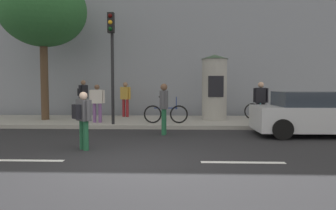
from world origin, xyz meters
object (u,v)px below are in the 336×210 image
Objects in this scene: bicycle_leaning at (166,114)px; street_tree at (43,10)px; pedestrian_tallest at (164,105)px; pedestrian_in_red_top at (97,100)px; pedestrian_in_light_jacket at (261,100)px; parked_car_dark at (319,114)px; traffic_light at (112,50)px; pedestrian_in_dark_shirt at (83,95)px; pedestrian_with_backpack at (83,116)px; pedestrian_near_pole at (125,97)px; bicycle_upright at (264,111)px; poster_column at (214,87)px.

street_tree is at bearing 168.19° from bicycle_leaning.
pedestrian_in_red_top is (-2.83, 2.12, 0.06)m from pedestrian_tallest.
pedestrian_in_light_jacket is 0.38× the size of parked_car_dark.
traffic_light is 6.08m from pedestrian_in_light_jacket.
pedestrian_with_backpack is at bearing -72.66° from pedestrian_in_dark_shirt.
street_tree is 5.24m from pedestrian_near_pole.
bicycle_upright is (4.33, 1.68, 0.00)m from bicycle_leaning.
pedestrian_in_dark_shirt reaches higher than pedestrian_with_backpack.
pedestrian_in_light_jacket is at bearing -24.75° from pedestrian_near_pole.
poster_column is at bearing 25.25° from traffic_light.
street_tree is 4.26m from pedestrian_in_dark_shirt.
street_tree reaches higher than pedestrian_in_red_top.
pedestrian_in_dark_shirt is at bearing 159.46° from pedestrian_in_light_jacket.
pedestrian_in_red_top is at bearing 138.97° from traffic_light.
street_tree is 11.78m from parked_car_dark.
pedestrian_with_backpack is 7.18m from pedestrian_in_light_jacket.
pedestrian_tallest is 5.65m from bicycle_upright.
pedestrian_with_backpack is at bearing -112.92° from bicycle_leaning.
traffic_light is 2.47× the size of pedestrian_tallest.
poster_column reaches higher than pedestrian_with_backpack.
traffic_light is 4.40m from pedestrian_in_dark_shirt.
pedestrian_near_pole is 0.95× the size of bicycle_upright.
pedestrian_with_backpack reaches higher than bicycle_upright.
traffic_light is at bearing 167.97° from parked_car_dark.
street_tree is at bearing -123.86° from pedestrian_in_dark_shirt.
pedestrian_with_backpack is 0.84× the size of bicycle_leaning.
traffic_light reaches higher than pedestrian_in_dark_shirt.
bicycle_upright is at bearing -7.90° from pedestrian_in_dark_shirt.
bicycle_leaning is (1.92, 4.55, -0.34)m from pedestrian_with_backpack.
street_tree is 10.68m from bicycle_upright.
pedestrian_in_red_top is at bearing -107.15° from pedestrian_near_pole.
pedestrian_in_dark_shirt is (-2.17, 0.31, 0.08)m from pedestrian_near_pole.
pedestrian_in_light_jacket is 6.37m from pedestrian_near_pole.
pedestrian_with_backpack is 0.84× the size of bicycle_upright.
street_tree is at bearing 163.33° from parked_car_dark.
pedestrian_in_light_jacket is at bearing 26.45° from pedestrian_tallest.
pedestrian_near_pole is 0.39× the size of parked_car_dark.
street_tree reaches higher than pedestrian_tallest.
street_tree reaches higher than bicycle_leaning.
pedestrian_in_light_jacket is 1.98m from bicycle_upright.
traffic_light is 7.70m from parked_car_dark.
poster_column reaches higher than bicycle_leaning.
street_tree is 4.74m from pedestrian_in_red_top.
pedestrian_in_dark_shirt is 0.41× the size of parked_car_dark.
bicycle_leaning is at bearing 67.08° from pedestrian_with_backpack.
bicycle_upright is at bearing 18.83° from traffic_light.
parked_car_dark is at bearing -21.52° from bicycle_leaning.
bicycle_leaning is 4.64m from bicycle_upright.
poster_column is 1.92× the size of pedestrian_with_backpack.
traffic_light is at bearing -41.03° from pedestrian_in_red_top.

